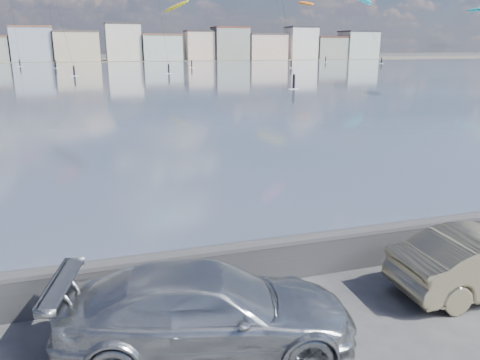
% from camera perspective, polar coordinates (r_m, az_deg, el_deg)
% --- Properties ---
extents(ground, '(700.00, 700.00, 0.00)m').
position_cam_1_polar(ground, '(9.14, 1.66, -20.81)').
color(ground, '#333335').
rests_on(ground, ground).
extents(bay_water, '(500.00, 177.00, 0.00)m').
position_cam_1_polar(bay_water, '(98.59, -16.41, 12.19)').
color(bay_water, '#404B5E').
rests_on(bay_water, ground).
extents(far_shore_strip, '(500.00, 60.00, 0.00)m').
position_cam_1_polar(far_shore_strip, '(206.99, -17.30, 13.79)').
color(far_shore_strip, '#4C473D').
rests_on(far_shore_strip, ground).
extents(seawall, '(400.00, 0.36, 1.08)m').
position_cam_1_polar(seawall, '(11.05, -2.97, -10.32)').
color(seawall, '#28282B').
rests_on(seawall, ground).
extents(far_buildings, '(240.79, 13.26, 14.60)m').
position_cam_1_polar(far_buildings, '(192.94, -16.99, 15.50)').
color(far_buildings, beige).
rests_on(far_buildings, ground).
extents(car_silver, '(5.85, 3.40, 1.59)m').
position_cam_1_polar(car_silver, '(8.95, -4.00, -15.59)').
color(car_silver, '#A7AAAE').
rests_on(car_silver, ground).
extents(kitesurfer_5, '(7.59, 11.94, 17.91)m').
position_cam_1_polar(kitesurfer_5, '(134.80, -7.77, 20.15)').
color(kitesurfer_5, yellow).
rests_on(kitesurfer_5, ground).
extents(kitesurfer_8, '(6.93, 14.80, 21.89)m').
position_cam_1_polar(kitesurfer_8, '(181.37, 8.05, 20.48)').
color(kitesurfer_8, orange).
rests_on(kitesurfer_8, ground).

